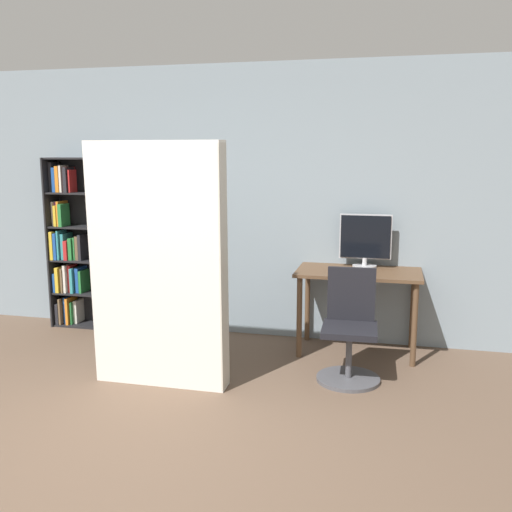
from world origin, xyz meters
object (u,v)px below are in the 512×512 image
Objects in this scene: mattress_near at (159,266)px; bookshelf at (80,246)px; monitor at (365,240)px; office_chair at (350,336)px.

bookshelf is at bearing 138.24° from mattress_near.
bookshelf is at bearing 179.72° from monitor.
mattress_near reaches higher than bookshelf.
mattress_near reaches higher than monitor.
monitor is 0.26× the size of mattress_near.
mattress_near is at bearing -139.64° from monitor.
bookshelf reaches higher than monitor.
bookshelf reaches higher than office_chair.
office_chair is 3.09m from bookshelf.
office_chair is 0.47× the size of mattress_near.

